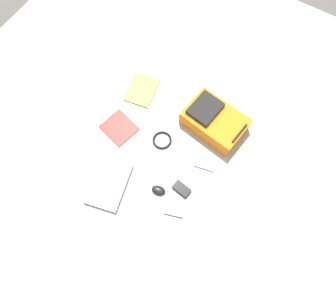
% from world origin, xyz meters
% --- Properties ---
extents(ground_plane, '(3.86, 3.86, 0.00)m').
position_xyz_m(ground_plane, '(0.00, 0.00, 0.00)').
color(ground_plane, gray).
extents(backpack, '(0.36, 0.49, 0.17)m').
position_xyz_m(backpack, '(-0.37, 0.16, 0.08)').
color(backpack, orange).
rests_on(backpack, ground_plane).
extents(laptop, '(0.41, 0.33, 0.03)m').
position_xyz_m(laptop, '(0.44, -0.25, 0.02)').
color(laptop, '#929296').
rests_on(laptop, ground_plane).
extents(book_red, '(0.27, 0.28, 0.01)m').
position_xyz_m(book_red, '(0.03, -0.44, 0.01)').
color(book_red, silver).
rests_on(book_red, ground_plane).
extents(book_blue, '(0.31, 0.26, 0.01)m').
position_xyz_m(book_blue, '(-0.34, -0.48, 0.01)').
color(book_blue, silver).
rests_on(book_blue, ground_plane).
extents(computer_mouse, '(0.08, 0.11, 0.03)m').
position_xyz_m(computer_mouse, '(0.29, 0.08, 0.02)').
color(computer_mouse, black).
rests_on(computer_mouse, ground_plane).
extents(cable_coil, '(0.15, 0.15, 0.01)m').
position_xyz_m(cable_coil, '(-0.05, -0.10, 0.01)').
color(cable_coil, black).
rests_on(cable_coil, ground_plane).
extents(power_brick, '(0.09, 0.13, 0.03)m').
position_xyz_m(power_brick, '(0.20, 0.22, 0.02)').
color(power_brick, black).
rests_on(power_brick, ground_plane).
extents(pen_black, '(0.05, 0.13, 0.01)m').
position_xyz_m(pen_black, '(0.39, 0.27, 0.00)').
color(pen_black, black).
rests_on(pen_black, ground_plane).
extents(pen_blue, '(0.04, 0.15, 0.01)m').
position_xyz_m(pen_blue, '(-0.02, 0.28, 0.00)').
color(pen_blue, '#1933B2').
rests_on(pen_blue, ground_plane).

